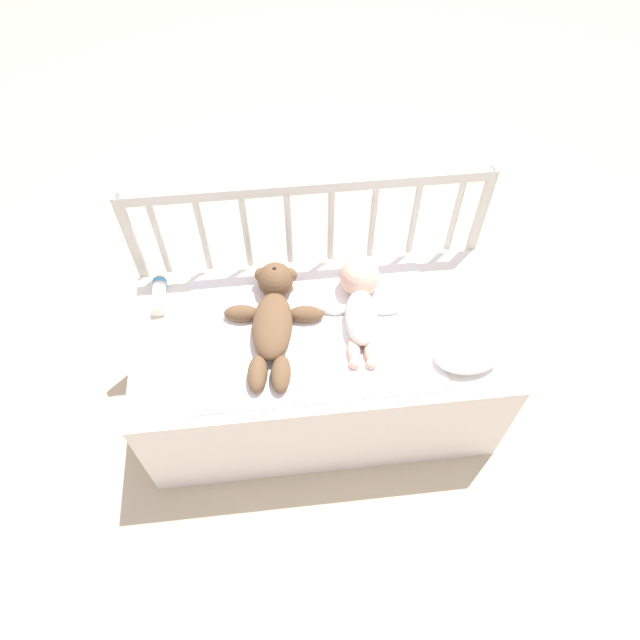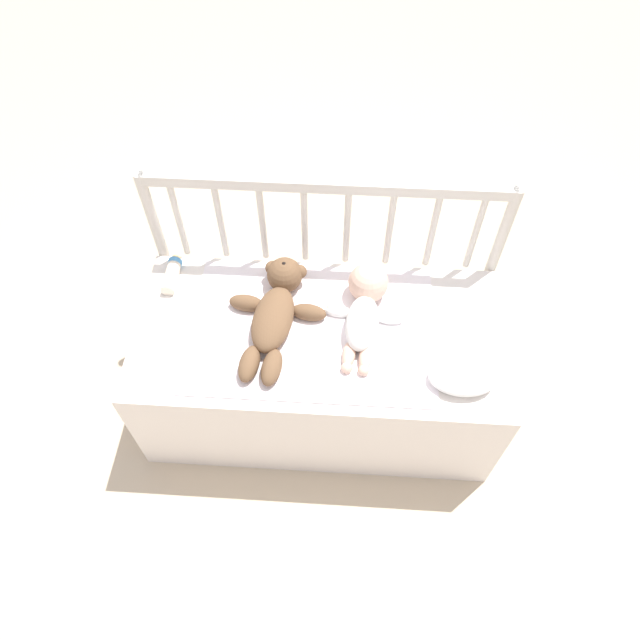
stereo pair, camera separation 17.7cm
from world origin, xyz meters
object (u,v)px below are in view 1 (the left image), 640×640
(teddy_bear, at_px, (273,316))
(baby, at_px, (361,301))
(baby_bottle, at_px, (159,293))
(small_pillow, at_px, (467,356))

(teddy_bear, relative_size, baby, 1.20)
(baby_bottle, bearing_deg, small_pillow, -20.58)
(baby, distance_m, baby_bottle, 0.67)
(small_pillow, bearing_deg, baby_bottle, 159.42)
(teddy_bear, distance_m, baby, 0.28)
(baby, height_order, small_pillow, baby)
(baby, xyz_separation_m, baby_bottle, (-0.65, 0.12, -0.03))
(baby, bearing_deg, baby_bottle, 169.23)
(teddy_bear, distance_m, small_pillow, 0.61)
(teddy_bear, xyz_separation_m, baby_bottle, (-0.37, 0.15, -0.02))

